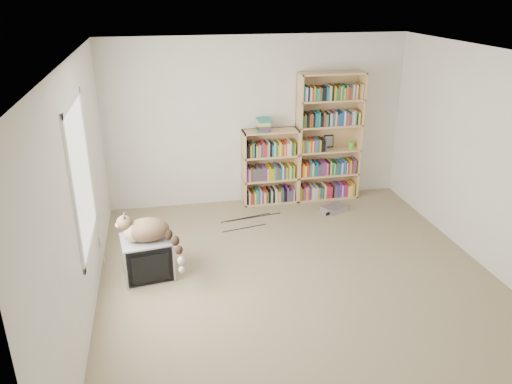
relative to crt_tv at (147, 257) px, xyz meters
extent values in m
cube|color=gray|center=(1.70, -0.53, -0.24)|extent=(4.50, 5.00, 0.01)
cube|color=silver|center=(1.70, 1.97, 1.01)|extent=(4.50, 0.02, 2.50)
cube|color=silver|center=(1.70, -3.03, 1.01)|extent=(4.50, 0.02, 2.50)
cube|color=silver|center=(-0.55, -0.53, 1.01)|extent=(0.02, 5.00, 2.50)
cube|color=silver|center=(3.95, -0.53, 1.01)|extent=(0.02, 5.00, 2.50)
cube|color=white|center=(1.70, -0.53, 2.26)|extent=(4.50, 5.00, 0.02)
cube|color=white|center=(-0.54, -0.33, 1.16)|extent=(0.02, 1.22, 1.52)
cube|color=#99999C|center=(0.00, -0.01, 0.00)|extent=(0.61, 0.56, 0.48)
cube|color=black|center=(0.03, -0.24, 0.00)|extent=(0.50, 0.10, 0.44)
cube|color=black|center=(0.03, -0.25, -0.01)|extent=(0.40, 0.07, 0.33)
cube|color=black|center=(-0.01, 0.10, -0.01)|extent=(0.36, 0.31, 0.29)
ellipsoid|color=#342115|center=(0.03, -0.04, 0.37)|extent=(0.49, 0.32, 0.27)
ellipsoid|color=#342115|center=(0.16, -0.04, 0.36)|extent=(0.22, 0.24, 0.20)
ellipsoid|color=tan|center=(-0.13, -0.07, 0.36)|extent=(0.19, 0.19, 0.22)
ellipsoid|color=#342115|center=(-0.21, -0.06, 0.49)|extent=(0.17, 0.17, 0.16)
sphere|color=beige|center=(-0.27, -0.06, 0.46)|extent=(0.07, 0.07, 0.07)
cone|color=black|center=(-0.20, -0.09, 0.56)|extent=(0.06, 0.08, 0.09)
cone|color=black|center=(-0.20, 0.00, 0.56)|extent=(0.06, 0.08, 0.09)
cube|color=tan|center=(2.30, 1.81, 0.75)|extent=(0.02, 0.30, 1.97)
cube|color=tan|center=(3.26, 1.81, 0.75)|extent=(0.02, 0.30, 1.97)
cube|color=tan|center=(2.78, 1.94, 0.75)|extent=(0.98, 0.03, 1.97)
cube|color=tan|center=(2.78, 1.81, 1.72)|extent=(0.98, 0.30, 0.02)
cube|color=tan|center=(2.78, 1.81, -0.22)|extent=(0.98, 0.30, 0.03)
cube|color=tan|center=(2.78, 1.81, 0.16)|extent=(0.98, 0.30, 0.03)
cube|color=tan|center=(2.78, 1.81, 0.55)|extent=(0.98, 0.30, 0.02)
cube|color=tan|center=(2.78, 1.81, 0.94)|extent=(0.98, 0.30, 0.02)
cube|color=tan|center=(2.78, 1.81, 1.33)|extent=(0.98, 0.30, 0.02)
cube|color=red|center=(2.78, 1.81, -0.12)|extent=(0.90, 0.24, 0.19)
cube|color=#16498F|center=(2.78, 1.81, 0.27)|extent=(0.90, 0.24, 0.19)
cube|color=#147230|center=(2.78, 1.81, 0.66)|extent=(0.90, 0.24, 0.19)
cube|color=beige|center=(2.78, 1.81, 1.05)|extent=(0.90, 0.24, 0.19)
cube|color=black|center=(2.78, 1.81, 1.44)|extent=(0.90, 0.24, 0.19)
cube|color=tan|center=(1.46, 1.81, 0.34)|extent=(0.03, 0.30, 1.15)
cube|color=tan|center=(2.27, 1.81, 0.34)|extent=(0.02, 0.30, 1.15)
cube|color=tan|center=(1.87, 1.94, 0.34)|extent=(0.84, 0.03, 1.15)
cube|color=tan|center=(1.87, 1.81, 0.90)|extent=(0.84, 0.30, 0.02)
cube|color=tan|center=(1.87, 1.81, -0.22)|extent=(0.84, 0.30, 0.03)
cube|color=tan|center=(1.87, 1.81, 0.15)|extent=(0.84, 0.30, 0.03)
cube|color=tan|center=(1.87, 1.81, 0.53)|extent=(0.84, 0.30, 0.02)
cube|color=red|center=(1.87, 1.81, -0.12)|extent=(0.76, 0.24, 0.19)
cube|color=#16498F|center=(1.87, 1.81, 0.26)|extent=(0.76, 0.24, 0.19)
cube|color=#147230|center=(1.87, 1.81, 0.63)|extent=(0.76, 0.24, 0.19)
cube|color=red|center=(1.75, 1.80, 1.00)|extent=(0.21, 0.28, 0.18)
cylinder|color=#51BD36|center=(3.14, 1.81, 0.61)|extent=(0.09, 0.09, 0.10)
cube|color=black|center=(2.82, 1.91, 0.66)|extent=(0.15, 0.05, 0.20)
cube|color=#AAAAAF|center=(2.74, 1.27, -0.20)|extent=(0.43, 0.38, 0.08)
cube|color=silver|center=(-0.54, 0.34, 0.08)|extent=(0.01, 0.08, 0.13)
camera|label=1|loc=(0.23, -5.16, 2.88)|focal=35.00mm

